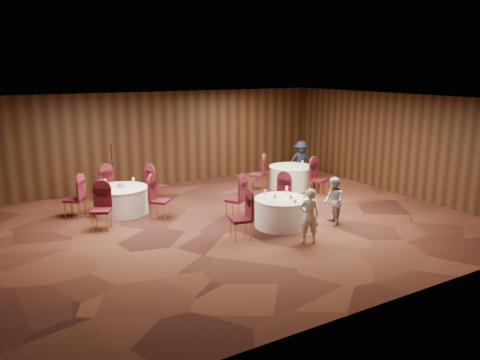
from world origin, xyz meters
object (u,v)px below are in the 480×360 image
table_right (291,177)px  woman_a (309,216)px  woman_b (333,201)px  man_c (301,161)px  table_main (281,212)px  mic_stand (113,182)px  table_left (121,200)px

table_right → woman_a: woman_a is taller
woman_b → man_c: man_c is taller
table_main → mic_stand: size_ratio=0.83×
woman_a → man_c: 6.25m
table_right → woman_b: bearing=-110.3°
table_main → table_right: bearing=50.0°
mic_stand → man_c: mic_stand is taller
woman_b → man_c: 4.92m
mic_stand → man_c: size_ratio=1.16×
woman_a → woman_b: woman_a is taller
table_right → mic_stand: bearing=161.7°
table_right → woman_b: 3.89m
table_left → table_right: size_ratio=0.99×
table_left → man_c: (6.76, 0.62, 0.34)m
table_left → woman_a: 5.42m
mic_stand → man_c: 6.59m
table_main → table_right: (2.60, 3.10, 0.00)m
table_main → woman_b: 1.39m
table_left → table_right: same height
man_c → table_right: bearing=-109.4°
table_left → woman_b: 5.82m
table_left → table_main: bearing=-44.7°
mic_stand → woman_a: size_ratio=1.29×
woman_a → woman_b: size_ratio=1.04×
woman_b → woman_a: bearing=-40.9°
table_main → woman_a: bearing=-95.3°
table_main → table_left: bearing=135.3°
mic_stand → table_right: bearing=-18.3°
table_main → woman_a: woman_a is taller
table_left → woman_a: size_ratio=1.15×
mic_stand → woman_b: size_ratio=1.34×
mic_stand → woman_a: 6.80m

